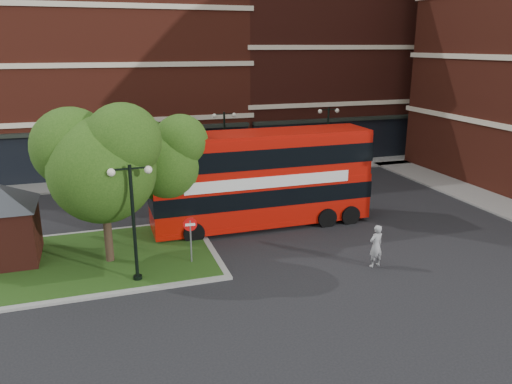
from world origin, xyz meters
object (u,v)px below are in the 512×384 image
object	(u,v)px
car_white	(271,163)
woman	(376,246)
bus	(262,173)
car_silver	(179,171)

from	to	relation	value
car_white	woman	bearing A→B (deg)	173.41
bus	car_white	world-z (taller)	bus
bus	car_white	distance (m)	11.94
woman	car_silver	distance (m)	18.39
car_silver	bus	bearing A→B (deg)	-165.84
bus	woman	world-z (taller)	bus
bus	woman	distance (m)	7.55
bus	car_silver	distance (m)	11.42
bus	car_silver	world-z (taller)	bus
bus	car_silver	bearing A→B (deg)	103.57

